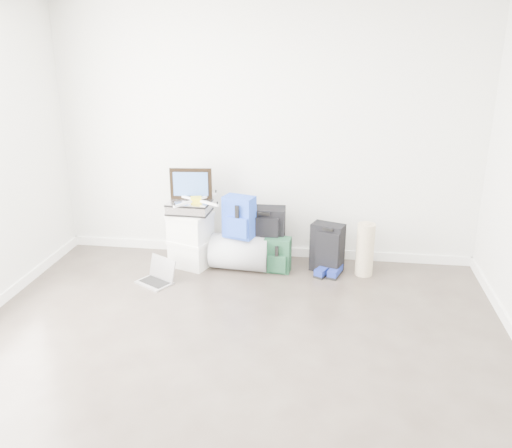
% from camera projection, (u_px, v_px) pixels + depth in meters
% --- Properties ---
extents(ground, '(5.00, 5.00, 0.00)m').
position_uv_depth(ground, '(219.00, 390.00, 3.79)').
color(ground, '#372D28').
rests_on(ground, ground).
extents(room_envelope, '(4.52, 5.02, 2.71)m').
position_uv_depth(room_envelope, '(213.00, 146.00, 3.23)').
color(room_envelope, silver).
rests_on(room_envelope, ground).
extents(boxes_stack, '(0.50, 0.46, 0.59)m').
position_uv_depth(boxes_stack, '(191.00, 239.00, 5.73)').
color(boxes_stack, white).
rests_on(boxes_stack, ground).
extents(briefcase, '(0.44, 0.33, 0.12)m').
position_uv_depth(briefcase, '(189.00, 207.00, 5.61)').
color(briefcase, '#B2B2B7').
rests_on(briefcase, boxes_stack).
extents(painting, '(0.44, 0.08, 0.33)m').
position_uv_depth(painting, '(191.00, 184.00, 5.63)').
color(painting, black).
rests_on(painting, briefcase).
extents(drone, '(0.54, 0.54, 0.05)m').
position_uv_depth(drone, '(196.00, 200.00, 5.55)').
color(drone, yellow).
rests_on(drone, briefcase).
extents(duffel_bag, '(0.63, 0.42, 0.37)m').
position_uv_depth(duffel_bag, '(240.00, 252.00, 5.68)').
color(duffel_bag, '#9A9CA2').
rests_on(duffel_bag, ground).
extents(blue_backpack, '(0.35, 0.30, 0.43)m').
position_uv_depth(blue_backpack, '(239.00, 218.00, 5.52)').
color(blue_backpack, '#1B2EB1').
rests_on(blue_backpack, duffel_bag).
extents(large_suitcase, '(0.42, 0.28, 0.64)m').
position_uv_depth(large_suitcase, '(265.00, 237.00, 5.73)').
color(large_suitcase, black).
rests_on(large_suitcase, ground).
extents(green_backpack, '(0.28, 0.21, 0.37)m').
position_uv_depth(green_backpack, '(278.00, 256.00, 5.62)').
color(green_backpack, '#133522').
rests_on(green_backpack, ground).
extents(carry_on, '(0.37, 0.30, 0.51)m').
position_uv_depth(carry_on, '(327.00, 248.00, 5.61)').
color(carry_on, black).
rests_on(carry_on, ground).
extents(shoes, '(0.31, 0.28, 0.09)m').
position_uv_depth(shoes, '(329.00, 271.00, 5.58)').
color(shoes, black).
rests_on(shoes, ground).
extents(rolled_rug, '(0.18, 0.18, 0.55)m').
position_uv_depth(rolled_rug, '(365.00, 249.00, 5.52)').
color(rolled_rug, tan).
rests_on(rolled_rug, ground).
extents(laptop, '(0.41, 0.38, 0.24)m').
position_uv_depth(laptop, '(158.00, 277.00, 5.42)').
color(laptop, silver).
rests_on(laptop, ground).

